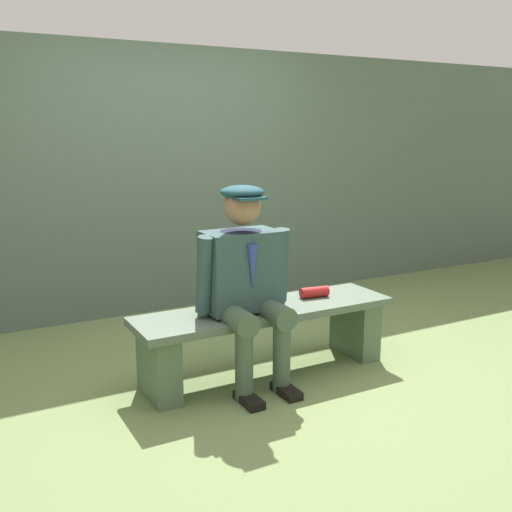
{
  "coord_description": "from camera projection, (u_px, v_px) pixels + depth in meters",
  "views": [
    {
      "loc": [
        1.84,
        3.23,
        1.6
      ],
      "look_at": [
        0.07,
        0.0,
        0.81
      ],
      "focal_mm": 41.54,
      "sensor_mm": 36.0,
      "label": 1
    }
  ],
  "objects": [
    {
      "name": "rolled_magazine",
      "position": [
        314.0,
        292.0,
        4.09
      ],
      "size": [
        0.21,
        0.1,
        0.07
      ],
      "primitive_type": "cylinder",
      "rotation": [
        0.0,
        1.57,
        -0.13
      ],
      "color": "#B21E1E",
      "rests_on": "bench"
    },
    {
      "name": "bench",
      "position": [
        266.0,
        329.0,
        3.91
      ],
      "size": [
        1.76,
        0.47,
        0.46
      ],
      "color": "#4C5D4D",
      "rests_on": "ground"
    },
    {
      "name": "seated_man",
      "position": [
        245.0,
        275.0,
        3.69
      ],
      "size": [
        0.64,
        0.61,
        1.27
      ],
      "color": "#2B4443",
      "rests_on": "ground"
    },
    {
      "name": "ground_plane",
      "position": [
        265.0,
        373.0,
        3.97
      ],
      "size": [
        30.0,
        30.0,
        0.0
      ],
      "primitive_type": "plane",
      "color": "#697E4A"
    },
    {
      "name": "stadium_wall",
      "position": [
        166.0,
        180.0,
        5.28
      ],
      "size": [
        12.0,
        0.24,
        2.31
      ],
      "primitive_type": "cube",
      "color": "#4D5E52",
      "rests_on": "ground"
    }
  ]
}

